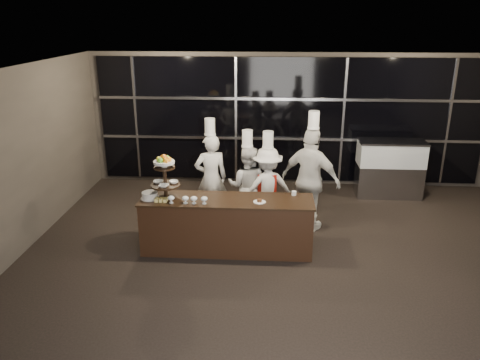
# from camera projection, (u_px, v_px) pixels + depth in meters

# --- Properties ---
(room) EXTENTS (10.00, 10.00, 10.00)m
(room) POSITION_uv_depth(u_px,v_px,m) (303.00, 204.00, 5.89)
(room) COLOR black
(room) RESTS_ON ground
(window_wall) EXTENTS (8.60, 0.10, 2.80)m
(window_wall) POSITION_uv_depth(u_px,v_px,m) (289.00, 121.00, 10.54)
(window_wall) COLOR black
(window_wall) RESTS_ON ground
(buffet_counter) EXTENTS (2.84, 0.74, 0.92)m
(buffet_counter) POSITION_uv_depth(u_px,v_px,m) (227.00, 224.00, 7.77)
(buffet_counter) COLOR black
(buffet_counter) RESTS_ON ground
(display_stand) EXTENTS (0.48, 0.48, 0.74)m
(display_stand) POSITION_uv_depth(u_px,v_px,m) (165.00, 174.00, 7.54)
(display_stand) COLOR black
(display_stand) RESTS_ON buffet_counter
(compotes) EXTENTS (0.64, 0.11, 0.12)m
(compotes) POSITION_uv_depth(u_px,v_px,m) (189.00, 199.00, 7.42)
(compotes) COLOR silver
(compotes) RESTS_ON buffet_counter
(layer_cake) EXTENTS (0.30, 0.30, 0.11)m
(layer_cake) POSITION_uv_depth(u_px,v_px,m) (150.00, 195.00, 7.63)
(layer_cake) COLOR white
(layer_cake) RESTS_ON buffet_counter
(pastry_squares) EXTENTS (0.19, 0.13, 0.05)m
(pastry_squares) POSITION_uv_depth(u_px,v_px,m) (161.00, 200.00, 7.52)
(pastry_squares) COLOR #F4DC77
(pastry_squares) RESTS_ON buffet_counter
(small_plate) EXTENTS (0.20, 0.20, 0.05)m
(small_plate) POSITION_uv_depth(u_px,v_px,m) (259.00, 201.00, 7.49)
(small_plate) COLOR white
(small_plate) RESTS_ON buffet_counter
(chef_cup) EXTENTS (0.08, 0.08, 0.07)m
(chef_cup) POSITION_uv_depth(u_px,v_px,m) (294.00, 193.00, 7.78)
(chef_cup) COLOR white
(chef_cup) RESTS_ON buffet_counter
(display_case) EXTENTS (1.40, 0.61, 1.24)m
(display_case) POSITION_uv_depth(u_px,v_px,m) (390.00, 166.00, 10.08)
(display_case) COLOR #A5A5AA
(display_case) RESTS_ON ground
(chef_a) EXTENTS (0.71, 0.57, 1.99)m
(chef_a) POSITION_uv_depth(u_px,v_px,m) (211.00, 177.00, 8.80)
(chef_a) COLOR silver
(chef_a) RESTS_ON ground
(chef_b) EXTENTS (0.80, 0.65, 1.82)m
(chef_b) POSITION_uv_depth(u_px,v_px,m) (247.00, 185.00, 8.67)
(chef_b) COLOR silver
(chef_b) RESTS_ON ground
(chef_c) EXTENTS (1.11, 0.84, 1.82)m
(chef_c) POSITION_uv_depth(u_px,v_px,m) (267.00, 187.00, 8.58)
(chef_c) COLOR white
(chef_c) RESTS_ON ground
(chef_d) EXTENTS (1.21, 0.95, 2.21)m
(chef_d) POSITION_uv_depth(u_px,v_px,m) (311.00, 180.00, 8.38)
(chef_d) COLOR silver
(chef_d) RESTS_ON ground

